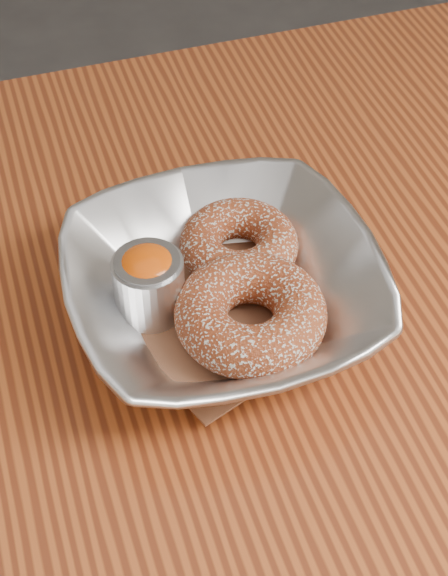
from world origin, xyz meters
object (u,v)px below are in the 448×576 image
object	(u,v)px
ramekin	(149,282)
donut_front	(251,314)
table	(292,432)
donut_back	(239,244)
serving_bowl	(224,291)

from	to	relation	value
ramekin	donut_front	bearing A→B (deg)	-35.34
table	donut_back	distance (m)	0.16
donut_front	ramekin	size ratio (longest dim) A/B	1.91
serving_bowl	donut_front	bearing A→B (deg)	-69.32
ramekin	serving_bowl	bearing A→B (deg)	-17.23
table	serving_bowl	world-z (taller)	serving_bowl
table	serving_bowl	distance (m)	0.14
table	donut_back	size ratio (longest dim) A/B	13.52
donut_front	ramekin	xyz separation A→B (m)	(-0.06, 0.04, 0.01)
donut_back	ramekin	distance (m)	0.08
donut_back	serving_bowl	bearing A→B (deg)	-120.84
serving_bowl	donut_front	xyz separation A→B (m)	(0.01, -0.03, 0.00)
serving_bowl	donut_front	size ratio (longest dim) A/B	2.10
donut_front	table	bearing A→B (deg)	-36.78
table	donut_back	xyz separation A→B (m)	(-0.01, 0.09, 0.12)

